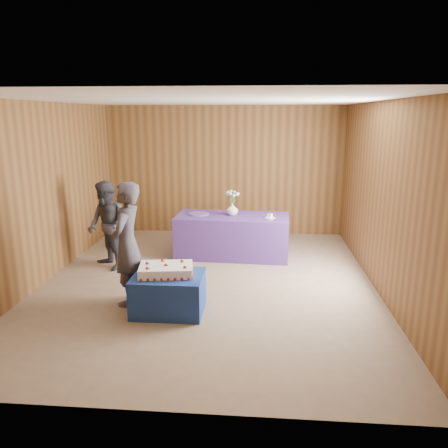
# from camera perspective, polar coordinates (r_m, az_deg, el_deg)

# --- Properties ---
(ground) EXTENTS (6.00, 6.00, 0.00)m
(ground) POSITION_cam_1_polar(r_m,az_deg,el_deg) (6.74, -2.12, -7.70)
(ground) COLOR #87765D
(ground) RESTS_ON ground
(room_shell) EXTENTS (5.04, 6.04, 2.72)m
(room_shell) POSITION_cam_1_polar(r_m,az_deg,el_deg) (6.30, -2.27, 7.71)
(room_shell) COLOR brown
(room_shell) RESTS_ON ground
(cake_table) EXTENTS (0.90, 0.70, 0.50)m
(cake_table) POSITION_cam_1_polar(r_m,az_deg,el_deg) (5.78, -7.24, -8.96)
(cake_table) COLOR navy
(cake_table) RESTS_ON ground
(serving_table) EXTENTS (2.04, 0.99, 0.75)m
(serving_table) POSITION_cam_1_polar(r_m,az_deg,el_deg) (7.90, 1.11, -1.53)
(serving_table) COLOR #593490
(serving_table) RESTS_ON ground
(sheet_cake) EXTENTS (0.76, 0.57, 0.16)m
(sheet_cake) POSITION_cam_1_polar(r_m,az_deg,el_deg) (5.70, -7.59, -5.95)
(sheet_cake) COLOR white
(sheet_cake) RESTS_ON cake_table
(vase) EXTENTS (0.26, 0.26, 0.22)m
(vase) POSITION_cam_1_polar(r_m,az_deg,el_deg) (7.82, 1.09, 1.95)
(vase) COLOR silver
(vase) RESTS_ON serving_table
(flower_spray) EXTENTS (0.26, 0.25, 0.20)m
(flower_spray) POSITION_cam_1_polar(r_m,az_deg,el_deg) (7.77, 1.10, 3.91)
(flower_spray) COLOR #3B6C2B
(flower_spray) RESTS_ON vase
(platter) EXTENTS (0.43, 0.43, 0.02)m
(platter) POSITION_cam_1_polar(r_m,az_deg,el_deg) (7.91, -3.32, 1.34)
(platter) COLOR #6951A2
(platter) RESTS_ON serving_table
(plate) EXTENTS (0.22, 0.22, 0.01)m
(plate) POSITION_cam_1_polar(r_m,az_deg,el_deg) (7.66, 6.01, 0.82)
(plate) COLOR white
(plate) RESTS_ON serving_table
(cake_slice) EXTENTS (0.10, 0.09, 0.09)m
(cake_slice) POSITION_cam_1_polar(r_m,az_deg,el_deg) (7.65, 6.01, 1.12)
(cake_slice) COLOR white
(cake_slice) RESTS_ON plate
(knife) EXTENTS (0.26, 0.05, 0.00)m
(knife) POSITION_cam_1_polar(r_m,az_deg,el_deg) (7.46, 6.07, 0.44)
(knife) COLOR #BABABF
(knife) RESTS_ON serving_table
(guest_left) EXTENTS (0.44, 0.63, 1.66)m
(guest_left) POSITION_cam_1_polar(r_m,az_deg,el_deg) (5.95, -12.55, -2.57)
(guest_left) COLOR #3A3943
(guest_left) RESTS_ON ground
(guest_right) EXTENTS (0.90, 0.90, 1.47)m
(guest_right) POSITION_cam_1_polar(r_m,az_deg,el_deg) (7.41, -15.05, -0.21)
(guest_right) COLOR #34333E
(guest_right) RESTS_ON ground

